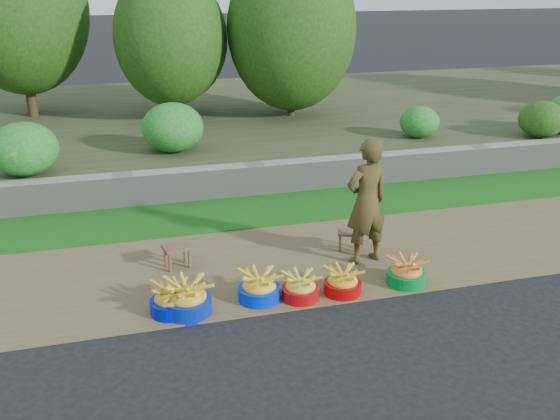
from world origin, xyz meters
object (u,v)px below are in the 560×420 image
object	(u,v)px
basin_c	(259,288)
basin_e	(343,283)
stool_left	(177,250)
basin_b	(187,299)
basin_f	(406,273)
vendor_woman	(367,202)
stool_right	(349,235)
basin_d	(301,288)
basin_a	(172,301)

from	to	relation	value
basin_c	basin_e	distance (m)	1.01
stool_left	basin_c	bearing A→B (deg)	-53.91
basin_b	basin_f	bearing A→B (deg)	-0.44
basin_b	vendor_woman	size ratio (longest dim) A/B	0.33
stool_right	vendor_woman	size ratio (longest dim) A/B	0.22
stool_right	basin_e	bearing A→B (deg)	-114.77
basin_d	basin_e	distance (m)	0.53
basin_a	basin_c	distance (m)	1.02
basin_b	basin_d	xyz separation A→B (m)	(1.33, -0.03, -0.04)
basin_d	stool_right	world-z (taller)	basin_d
basin_a	stool_left	distance (m)	1.18
basin_f	stool_left	size ratio (longest dim) A/B	1.23
basin_c	stool_right	world-z (taller)	basin_c
basin_b	basin_d	distance (m)	1.34
basin_c	stool_right	xyz separation A→B (m)	(1.54, 1.05, 0.07)
basin_d	basin_e	size ratio (longest dim) A/B	0.99
basin_f	stool_right	distance (m)	1.19
stool_left	vendor_woman	world-z (taller)	vendor_woman
basin_f	stool_right	xyz separation A→B (m)	(-0.31, 1.15, 0.08)
stool_left	stool_right	distance (m)	2.37
stool_right	stool_left	bearing A→B (deg)	178.12
basin_c	basin_d	world-z (taller)	basin_c
basin_b	stool_right	distance (m)	2.65
basin_e	basin_f	distance (m)	0.85
basin_d	stool_left	distance (m)	1.80
basin_a	stool_right	world-z (taller)	basin_a
basin_a	basin_b	bearing A→B (deg)	-15.72
basin_f	basin_d	bearing A→B (deg)	-179.71
basin_c	vendor_woman	size ratio (longest dim) A/B	0.30
basin_c	basin_d	size ratio (longest dim) A/B	1.12
stool_right	vendor_woman	distance (m)	0.74
basin_a	basin_b	world-z (taller)	basin_b
basin_c	basin_e	size ratio (longest dim) A/B	1.10
basin_b	stool_left	world-z (taller)	basin_b
basin_b	basin_f	world-z (taller)	basin_b
basin_e	basin_c	bearing A→B (deg)	173.88
basin_f	vendor_woman	size ratio (longest dim) A/B	0.29
basin_a	stool_left	bearing A→B (deg)	80.29
basin_e	basin_a	bearing A→B (deg)	177.70
basin_d	vendor_woman	size ratio (longest dim) A/B	0.27
stool_left	stool_right	bearing A→B (deg)	-1.88
basin_c	vendor_woman	bearing A→B (deg)	22.51
basin_a	basin_d	world-z (taller)	basin_a
basin_a	basin_e	world-z (taller)	basin_a
stool_right	basin_f	bearing A→B (deg)	-74.80
basin_a	basin_f	size ratio (longest dim) A/B	1.04
basin_f	basin_a	bearing A→B (deg)	178.66
basin_a	basin_f	xyz separation A→B (m)	(2.88, -0.07, -0.01)
basin_e	basin_f	bearing A→B (deg)	0.94
stool_left	vendor_woman	xyz separation A→B (m)	(2.43, -0.47, 0.60)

